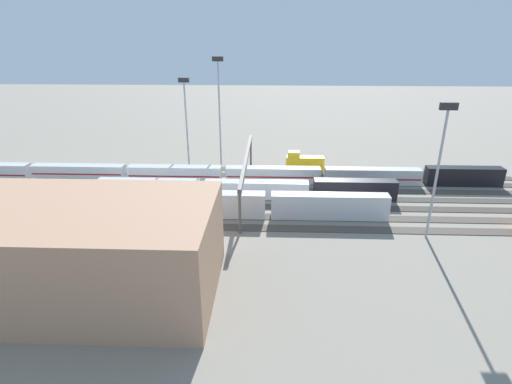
# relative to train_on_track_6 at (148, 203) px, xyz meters

# --- Properties ---
(ground_plane) EXTENTS (400.00, 400.00, 0.00)m
(ground_plane) POSITION_rel_train_on_track_6_xyz_m (-15.99, -12.50, -2.62)
(ground_plane) COLOR gray
(track_bed_0) EXTENTS (140.00, 2.80, 0.12)m
(track_bed_0) POSITION_rel_train_on_track_6_xyz_m (-15.99, -30.00, -2.56)
(track_bed_0) COLOR #4C443D
(track_bed_0) RESTS_ON ground_plane
(track_bed_1) EXTENTS (140.00, 2.80, 0.12)m
(track_bed_1) POSITION_rel_train_on_track_6_xyz_m (-15.99, -25.00, -2.56)
(track_bed_1) COLOR #3D3833
(track_bed_1) RESTS_ON ground_plane
(track_bed_2) EXTENTS (140.00, 2.80, 0.12)m
(track_bed_2) POSITION_rel_train_on_track_6_xyz_m (-15.99, -20.00, -2.56)
(track_bed_2) COLOR #3D3833
(track_bed_2) RESTS_ON ground_plane
(track_bed_3) EXTENTS (140.00, 2.80, 0.12)m
(track_bed_3) POSITION_rel_train_on_track_6_xyz_m (-15.99, -15.00, -2.56)
(track_bed_3) COLOR #4C443D
(track_bed_3) RESTS_ON ground_plane
(track_bed_4) EXTENTS (140.00, 2.80, 0.12)m
(track_bed_4) POSITION_rel_train_on_track_6_xyz_m (-15.99, -10.00, -2.56)
(track_bed_4) COLOR #3D3833
(track_bed_4) RESTS_ON ground_plane
(track_bed_5) EXTENTS (140.00, 2.80, 0.12)m
(track_bed_5) POSITION_rel_train_on_track_6_xyz_m (-15.99, -5.00, -2.56)
(track_bed_5) COLOR #3D3833
(track_bed_5) RESTS_ON ground_plane
(track_bed_6) EXTENTS (140.00, 2.80, 0.12)m
(track_bed_6) POSITION_rel_train_on_track_6_xyz_m (-15.99, 0.00, -2.56)
(track_bed_6) COLOR #4C443D
(track_bed_6) RESTS_ON ground_plane
(track_bed_7) EXTENTS (140.00, 2.80, 0.12)m
(track_bed_7) POSITION_rel_train_on_track_6_xyz_m (-15.99, 5.00, -2.56)
(track_bed_7) COLOR #4C443D
(track_bed_7) RESTS_ON ground_plane
(train_on_track_6) EXTENTS (95.60, 3.00, 5.00)m
(train_on_track_6) POSITION_rel_train_on_track_6_xyz_m (0.00, 0.00, 0.00)
(train_on_track_6) COLOR silver
(train_on_track_6) RESTS_ON ground_plane
(train_on_track_2) EXTENTS (139.00, 3.06, 4.40)m
(train_on_track_2) POSITION_rel_train_on_track_6_xyz_m (-10.93, -20.00, -0.58)
(train_on_track_2) COLOR black
(train_on_track_2) RESTS_ON ground_plane
(train_on_track_4) EXTENTS (66.40, 3.00, 4.40)m
(train_on_track_4) POSITION_rel_train_on_track_6_xyz_m (-19.92, -10.00, -0.51)
(train_on_track_4) COLOR black
(train_on_track_4) RESTS_ON ground_plane
(train_on_track_0) EXTENTS (10.00, 3.00, 5.00)m
(train_on_track_0) POSITION_rel_train_on_track_6_xyz_m (-33.41, -30.00, -0.46)
(train_on_track_0) COLOR gold
(train_on_track_0) RESTS_ON ground_plane
(light_mast_0) EXTENTS (2.80, 0.70, 23.58)m
(light_mast_0) POSITION_rel_train_on_track_6_xyz_m (-1.73, -33.42, 12.72)
(light_mast_0) COLOR #9EA0A5
(light_mast_0) RESTS_ON ground_plane
(light_mast_1) EXTENTS (2.80, 0.70, 24.16)m
(light_mast_1) POSITION_rel_train_on_track_6_xyz_m (-52.93, 7.32, 13.04)
(light_mast_1) COLOR #9EA0A5
(light_mast_1) RESTS_ON ground_plane
(light_mast_2) EXTENTS (2.80, 0.70, 28.88)m
(light_mast_2) POSITION_rel_train_on_track_6_xyz_m (-10.88, -32.45, 15.63)
(light_mast_2) COLOR #9EA0A5
(light_mast_2) RESTS_ON ground_plane
(signal_gantry) EXTENTS (0.70, 40.00, 8.80)m
(signal_gantry) POSITION_rel_train_on_track_6_xyz_m (-19.12, -12.50, 5.11)
(signal_gantry) COLOR #4C4742
(signal_gantry) RESTS_ON ground_plane
(maintenance_shed) EXTENTS (39.56, 21.31, 13.20)m
(maintenance_shed) POSITION_rel_train_on_track_6_xyz_m (2.70, 25.82, 3.98)
(maintenance_shed) COLOR tan
(maintenance_shed) RESTS_ON ground_plane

